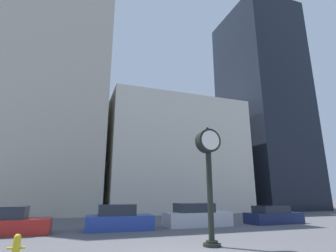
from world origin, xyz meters
TOP-DOWN VIEW (x-y plane):
  - building_tall_tower at (-8.05, 24.00)m, footprint 14.44×12.00m
  - building_storefront_row at (8.22, 24.00)m, footprint 16.73×12.00m
  - building_glass_modern at (23.72, 24.00)m, footprint 9.68×12.00m
  - street_clock at (1.73, 1.74)m, footprint 1.02×0.71m
  - car_red at (-6.90, 8.02)m, footprint 4.53×1.87m
  - car_blue at (-0.95, 8.05)m, footprint 3.95×2.08m
  - car_silver at (4.18, 8.20)m, footprint 4.34×1.84m
  - car_navy at (10.18, 7.96)m, footprint 4.22×1.91m
  - fire_hydrant_near at (-5.20, 1.91)m, footprint 0.51×0.22m

SIDE VIEW (x-z plane):
  - fire_hydrant_near at x=-5.20m, z-range 0.01..0.77m
  - car_navy at x=10.18m, z-range -0.09..1.14m
  - car_red at x=-6.90m, z-range -0.12..1.29m
  - car_blue at x=-0.95m, z-range -0.12..1.33m
  - car_silver at x=4.18m, z-range -0.11..1.35m
  - street_clock at x=1.73m, z-range 0.80..5.69m
  - building_storefront_row at x=8.22m, z-range 0.00..13.56m
  - building_tall_tower at x=-8.05m, z-range 0.00..28.15m
  - building_glass_modern at x=23.72m, z-range 0.00..31.88m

